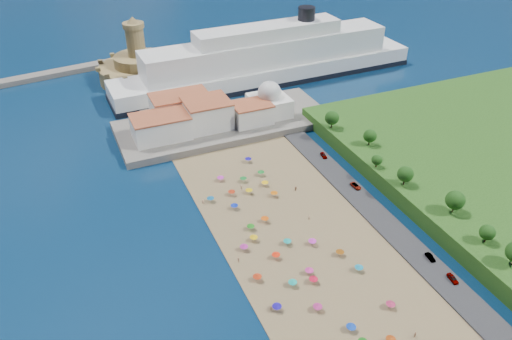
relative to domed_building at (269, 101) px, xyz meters
name	(u,v)px	position (x,y,z in m)	size (l,w,h in m)	color
ground	(276,235)	(-30.00, -71.00, -8.97)	(700.00, 700.00, 0.00)	#071938
terrace	(224,123)	(-20.00, 2.00, -7.47)	(90.00, 36.00, 3.00)	#59544C
jetty	(154,101)	(-42.00, 37.00, -7.77)	(18.00, 70.00, 2.40)	#59544C
waterfront_buildings	(194,115)	(-33.05, 2.64, -1.10)	(57.00, 29.00, 11.00)	silver
domed_building	(269,101)	(0.00, 0.00, 0.00)	(16.00, 16.00, 15.00)	silver
fortress	(139,68)	(-42.00, 67.00, -2.29)	(40.00, 40.00, 32.40)	#A38A51
cruise_ship	(268,61)	(17.71, 40.61, 1.32)	(159.45, 27.27, 34.75)	black
beach_parasols	(299,266)	(-30.87, -87.65, -6.83)	(30.21, 111.54, 2.20)	gray
beachgoers	(274,239)	(-31.94, -73.65, -7.84)	(35.11, 80.34, 1.87)	tan
parked_cars	(378,207)	(6.00, -72.89, -7.61)	(2.41, 74.99, 1.39)	gray
hillside_trees	(430,189)	(18.75, -80.97, 1.20)	(11.94, 112.46, 7.54)	#382314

